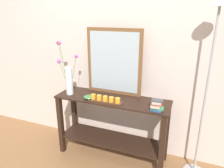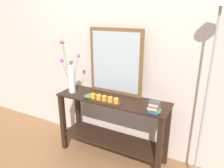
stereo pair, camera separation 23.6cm
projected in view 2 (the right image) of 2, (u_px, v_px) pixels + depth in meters
The scene contains 9 objects.
ground_plane at pixel (112, 155), 2.68m from camera, with size 7.00×6.00×0.02m, color brown.
wall_back at pixel (124, 46), 2.50m from camera, with size 6.40×0.08×2.70m, color beige.
console_table at pixel (112, 121), 2.52m from camera, with size 1.34×0.40×0.78m.
mirror_leaning at pixel (116, 62), 2.45m from camera, with size 0.68×0.03×0.79m.
tall_vase_left at pixel (71, 76), 2.54m from camera, with size 0.25×0.16×0.64m.
candle_tray at pixel (104, 99), 2.33m from camera, with size 0.39×0.09×0.07m.
decorative_bowl at pixel (89, 96), 2.43m from camera, with size 0.12×0.12×0.04m.
book_stack at pixel (154, 107), 2.06m from camera, with size 0.13×0.10×0.12m.
floor_lamp at pixel (211, 67), 1.87m from camera, with size 0.24×0.24×1.88m.
Camera 2 is at (1.04, -1.98, 1.73)m, focal length 33.36 mm.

